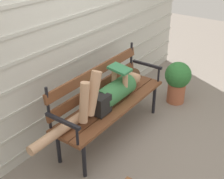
{
  "coord_description": "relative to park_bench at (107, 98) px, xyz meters",
  "views": [
    {
      "loc": [
        -2.45,
        -1.59,
        2.3
      ],
      "look_at": [
        0.0,
        0.16,
        0.65
      ],
      "focal_mm": 47.46,
      "sensor_mm": 36.0,
      "label": 1
    }
  ],
  "objects": [
    {
      "name": "potted_plant",
      "position": [
        1.22,
        -0.37,
        -0.15
      ],
      "size": [
        0.38,
        0.38,
        0.63
      ],
      "color": "#AD5B3D",
      "rests_on": "ground"
    },
    {
      "name": "park_bench",
      "position": [
        0.0,
        0.0,
        0.0
      ],
      "size": [
        1.69,
        0.48,
        0.94
      ],
      "color": "brown",
      "rests_on": "ground"
    },
    {
      "name": "reclining_person",
      "position": [
        -0.08,
        -0.07,
        0.11
      ],
      "size": [
        1.76,
        0.25,
        0.58
      ],
      "color": "#33703D"
    },
    {
      "name": "ground_plane",
      "position": [
        -0.0,
        -0.23,
        -0.52
      ],
      "size": [
        12.0,
        12.0,
        0.0
      ],
      "primitive_type": "plane",
      "color": "gray"
    },
    {
      "name": "house_siding",
      "position": [
        -0.0,
        0.47,
        0.65
      ],
      "size": [
        5.16,
        0.08,
        2.34
      ],
      "color": "beige",
      "rests_on": "ground"
    }
  ]
}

